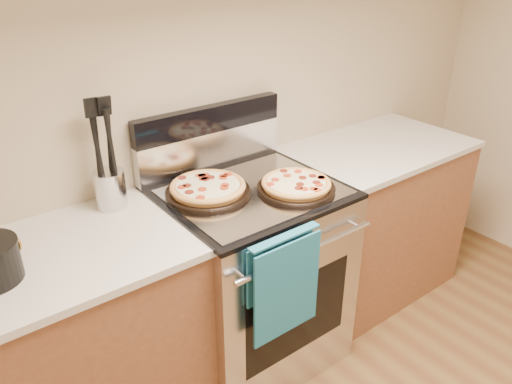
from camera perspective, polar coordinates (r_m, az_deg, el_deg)
wall_back at (r=2.29m, az=-6.12°, el=13.06°), size 4.00×0.00×4.00m
range_body at (r=2.41m, az=-0.61°, el=-9.80°), size 0.76×0.68×0.90m
oven_window at (r=2.21m, az=4.76°, el=-13.87°), size 0.56×0.01×0.40m
cooktop at (r=2.17m, az=-0.67°, el=0.01°), size 0.76×0.68×0.02m
backsplash_lower at (r=2.36m, az=-5.21°, el=4.86°), size 0.76×0.06×0.18m
backsplash_upper at (r=2.31m, az=-5.36°, el=8.31°), size 0.76×0.06×0.12m
oven_handle at (r=1.98m, az=5.91°, el=-6.73°), size 0.70×0.03×0.03m
dish_towel at (r=1.97m, az=3.17°, el=-10.35°), size 0.32×0.05×0.42m
foil_sheet at (r=2.14m, az=-0.19°, el=0.03°), size 0.70×0.55×0.01m
cabinet_left at (r=2.16m, az=-21.08°, el=-17.46°), size 1.00×0.62×0.88m
countertop_left at (r=1.89m, az=-23.33°, el=-7.37°), size 1.02×0.64×0.03m
cabinet_right at (r=2.96m, az=12.81°, el=-3.27°), size 1.00×0.62×0.88m
countertop_right at (r=2.77m, az=13.75°, el=4.93°), size 1.02×0.64×0.03m
pepperoni_pizza_back at (r=2.12m, az=-5.51°, el=0.39°), size 0.38×0.38×0.05m
pepperoni_pizza_front at (r=2.15m, az=4.62°, el=0.78°), size 0.42×0.42×0.04m
utensil_crock at (r=2.10m, az=-16.31°, el=0.33°), size 0.13×0.13×0.16m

